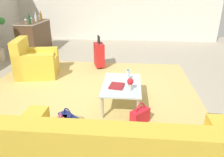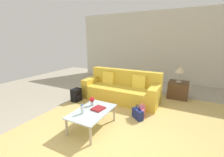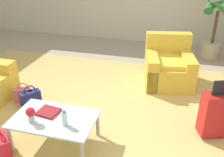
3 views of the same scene
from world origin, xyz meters
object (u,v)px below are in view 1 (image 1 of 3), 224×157
object	(u,v)px
flower_vase	(130,83)
handbag_red	(140,116)
wine_glass_leftmost	(26,20)
backpack_black	(214,133)
suitcase_red	(99,54)
handbag_navy	(68,122)
coffee_table_book	(117,86)
wine_bottle_amber	(41,16)
wine_bottle_green	(29,20)
wine_glass_left_of_centre	(31,19)
wine_glass_right_of_centre	(36,18)
bar_console	(35,36)
wine_glass_rightmost	(40,16)
water_bottle	(128,75)
armchair	(34,63)
coffee_table	(122,87)
handbag_pink	(62,127)

from	to	relation	value
flower_vase	handbag_red	bearing A→B (deg)	-154.62
wine_glass_leftmost	backpack_black	xyz separation A→B (m)	(-3.99, -4.37, -0.89)
suitcase_red	handbag_red	xyz separation A→B (m)	(-2.58, -1.02, -0.23)
suitcase_red	handbag_navy	xyz separation A→B (m)	(-2.83, 0.05, -0.23)
coffee_table_book	wine_bottle_amber	bearing A→B (deg)	43.31
wine_glass_leftmost	handbag_red	bearing A→B (deg)	-136.37
wine_bottle_green	suitcase_red	bearing A→B (deg)	-114.60
wine_glass_left_of_centre	wine_glass_right_of_centre	distance (m)	0.34
flower_vase	handbag_navy	distance (m)	1.16
bar_console	wine_glass_left_of_centre	xyz separation A→B (m)	(-0.17, -0.04, 0.58)
wine_bottle_green	wine_bottle_amber	xyz separation A→B (m)	(0.88, 0.00, 0.00)
wine_glass_rightmost	wine_glass_leftmost	bearing A→B (deg)	178.98
water_bottle	wine_glass_leftmost	xyz separation A→B (m)	(2.79, 3.18, 0.58)
flower_vase	wine_glass_left_of_centre	size ratio (longest dim) A/B	1.33
suitcase_red	backpack_black	bearing A→B (deg)	-146.44
armchair	wine_glass_right_of_centre	xyz separation A→B (m)	(2.38, 0.89, 0.78)
wine_glass_rightmost	wine_bottle_green	size ratio (longest dim) A/B	0.51
water_bottle	backpack_black	xyz separation A→B (m)	(-1.20, -1.19, -0.31)
backpack_black	wine_bottle_amber	bearing A→B (deg)	40.91
wine_bottle_amber	bar_console	bearing A→B (deg)	164.57
wine_glass_leftmost	wine_glass_rightmost	xyz separation A→B (m)	(1.02, -0.02, 0.00)
flower_vase	wine_glass_right_of_centre	xyz separation A→B (m)	(3.89, 3.21, 0.55)
wine_glass_rightmost	bar_console	bearing A→B (deg)	175.62
wine_glass_rightmost	coffee_table	bearing A→B (deg)	-142.65
wine_bottle_amber	backpack_black	distance (m)	6.58
water_bottle	wine_glass_leftmost	world-z (taller)	wine_glass_leftmost
water_bottle	wine_glass_right_of_centre	size ratio (longest dim) A/B	1.32
bar_console	suitcase_red	world-z (taller)	bar_console
wine_glass_left_of_centre	wine_glass_right_of_centre	xyz separation A→B (m)	(0.34, -0.00, 0.00)
coffee_table	wine_bottle_amber	xyz separation A→B (m)	(3.93, 2.98, 0.73)
coffee_table	wine_bottle_amber	distance (m)	4.99
coffee_table_book	wine_glass_leftmost	world-z (taller)	wine_glass_leftmost
wine_glass_rightmost	handbag_red	world-z (taller)	wine_glass_rightmost
handbag_pink	flower_vase	bearing A→B (deg)	-51.61
handbag_red	flower_vase	bearing A→B (deg)	25.38
coffee_table	wine_glass_left_of_centre	bearing A→B (deg)	42.62
coffee_table	wine_bottle_green	size ratio (longest dim) A/B	3.52
handbag_navy	wine_glass_right_of_centre	bearing A→B (deg)	27.19
wine_glass_left_of_centre	wine_bottle_amber	distance (m)	0.61
wine_glass_leftmost	wine_glass_rightmost	distance (m)	1.02
wine_glass_right_of_centre	coffee_table_book	bearing A→B (deg)	-141.82
wine_glass_right_of_centre	handbag_navy	world-z (taller)	wine_glass_right_of_centre
coffee_table	handbag_red	bearing A→B (deg)	-151.03
suitcase_red	handbag_pink	distance (m)	2.99
handbag_pink	handbag_navy	bearing A→B (deg)	-21.38
wine_bottle_green	flower_vase	bearing A→B (deg)	-136.19
armchair	wine_glass_rightmost	size ratio (longest dim) A/B	6.83
wine_glass_right_of_centre	backpack_black	world-z (taller)	wine_glass_right_of_centre
armchair	bar_console	distance (m)	2.41
armchair	wine_bottle_amber	distance (m)	2.87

